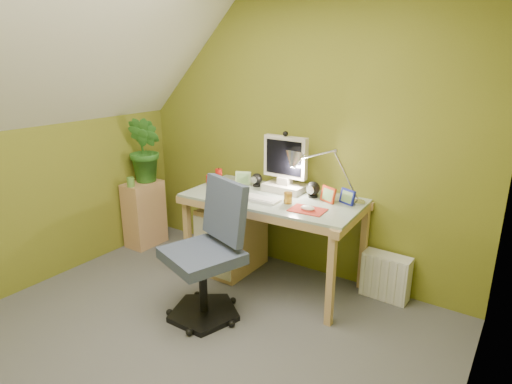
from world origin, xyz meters
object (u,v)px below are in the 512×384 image
Objects in this scene: task_chair at (202,253)px; desk_lamp at (337,163)px; monitor at (285,159)px; potted_plant at (146,150)px; desk at (273,240)px; side_ledge at (144,214)px; radiator at (386,276)px.

desk_lamp is at bearing 75.29° from task_chair.
potted_plant is at bearing -172.22° from monitor.
monitor is at bearing 8.44° from potted_plant.
monitor is (0.00, 0.18, 0.65)m from desk.
side_ledge reaches higher than radiator.
monitor is at bearing -172.37° from desk_lamp.
desk is 0.67m from monitor.
potted_plant is (-1.43, -0.03, 0.59)m from desk.
monitor is 0.90× the size of desk_lamp.
potted_plant is at bearing -171.00° from radiator.
radiator is (2.34, 0.35, -0.14)m from side_ledge.
desk is 1.47m from side_ledge.
desk reaches higher than side_ledge.
monitor is at bearing 10.14° from side_ledge.
desk is at bearing 97.39° from task_chair.
desk is 2.34× the size of desk_lamp.
potted_plant is 1.53m from task_chair.
task_chair is 2.77× the size of radiator.
desk_lamp is 0.60× the size of task_chair.
side_ledge is at bearing -126.47° from potted_plant.
monitor is 0.54× the size of task_chair.
desk_lamp reaches higher than potted_plant.
side_ledge is at bearing 172.88° from task_chair.
desk_lamp is 0.98m from radiator.
side_ledge is 0.64× the size of task_chair.
desk_lamp reaches higher than radiator.
side_ledge is (-1.91, -0.26, -0.73)m from desk_lamp.
desk is at bearing -150.57° from desk_lamp.
task_chair is 1.46m from radiator.
desk is 2.17× the size of side_ledge.
desk_lamp is at bearing 6.44° from potted_plant.
potted_plant reaches higher than side_ledge.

